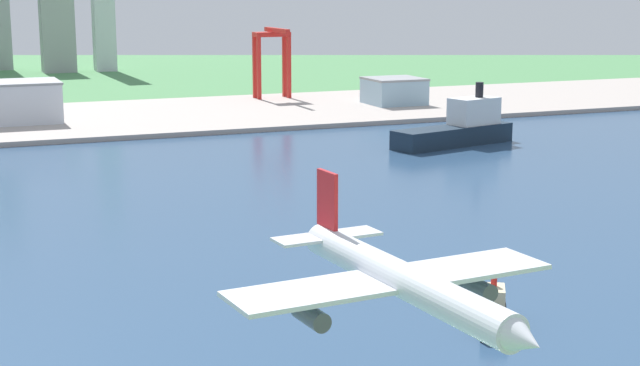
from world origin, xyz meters
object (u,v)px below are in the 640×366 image
tugboat_small (493,312)px  airplane_landing (402,281)px  port_crane_red (273,49)px  warehouse_main (6,102)px  cargo_ship (459,128)px  warehouse_annex (394,91)px

tugboat_small → airplane_landing: bearing=-128.2°
port_crane_red → warehouse_main: bearing=-162.4°
warehouse_main → port_crane_red: bearing=17.6°
tugboat_small → cargo_ship: 237.76m
airplane_landing → warehouse_annex: size_ratio=1.31×
tugboat_small → warehouse_annex: warehouse_annex is taller
warehouse_annex → warehouse_main: bearing=179.1°
port_crane_red → warehouse_main: size_ratio=0.81×
tugboat_small → warehouse_annex: size_ratio=0.65×
tugboat_small → cargo_ship: (113.73, 208.74, 4.62)m
port_crane_red → warehouse_main: (-159.79, -50.80, -19.66)m
port_crane_red → warehouse_main: port_crane_red is taller
tugboat_small → port_crane_red: bearing=76.9°
airplane_landing → cargo_ship: size_ratio=0.65×
airplane_landing → warehouse_annex: airplane_landing is taller
airplane_landing → cargo_ship: airplane_landing is taller
tugboat_small → warehouse_main: warehouse_main is taller
port_crane_red → cargo_ship: bearing=-83.1°
airplane_landing → warehouse_main: (-5.74, 422.35, -27.32)m
tugboat_small → cargo_ship: size_ratio=0.32×
tugboat_small → warehouse_main: 349.52m
airplane_landing → warehouse_main: 423.27m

